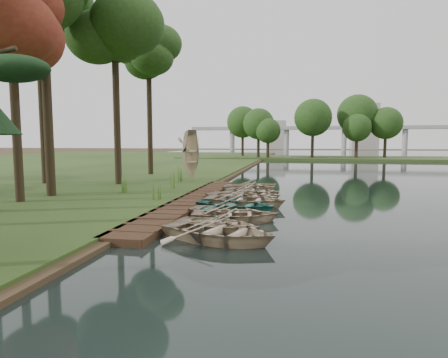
% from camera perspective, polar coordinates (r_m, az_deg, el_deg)
% --- Properties ---
extents(ground, '(300.00, 300.00, 0.00)m').
position_cam_1_polar(ground, '(18.59, -0.18, -4.05)').
color(ground, '#3D2F1D').
extents(boardwalk, '(1.60, 16.00, 0.30)m').
position_cam_1_polar(boardwalk, '(18.94, -4.94, -3.43)').
color(boardwalk, '#372315').
rests_on(boardwalk, ground).
extents(peninsula, '(50.00, 14.00, 0.45)m').
position_cam_1_polar(peninsula, '(68.19, 14.70, 3.08)').
color(peninsula, '#344820').
rests_on(peninsula, ground).
extents(far_trees, '(45.60, 5.60, 8.80)m').
position_cam_1_polar(far_trees, '(68.07, 12.00, 8.36)').
color(far_trees, black).
rests_on(far_trees, peninsula).
extents(bridge, '(95.90, 4.00, 8.60)m').
position_cam_1_polar(bridge, '(138.32, 14.68, 7.17)').
color(bridge, '#A5A5A0').
rests_on(bridge, ground).
extents(building_a, '(10.00, 8.00, 18.00)m').
position_cam_1_polar(building_a, '(160.29, 20.61, 7.45)').
color(building_a, '#A5A5A0').
rests_on(building_a, ground).
extents(building_b, '(8.00, 8.00, 12.00)m').
position_cam_1_polar(building_b, '(163.23, 7.99, 6.67)').
color(building_b, '#A5A5A0').
rests_on(building_b, ground).
extents(rowboat_0, '(4.42, 3.73, 0.78)m').
position_cam_1_polar(rowboat_0, '(11.76, -0.80, -7.63)').
color(rowboat_0, tan).
rests_on(rowboat_0, water).
extents(rowboat_1, '(3.53, 2.90, 0.64)m').
position_cam_1_polar(rowboat_1, '(13.04, -1.03, -6.62)').
color(rowboat_1, tan).
rests_on(rowboat_1, water).
extents(rowboat_2, '(3.74, 2.92, 0.71)m').
position_cam_1_polar(rowboat_2, '(14.58, 1.74, -5.17)').
color(rowboat_2, tan).
rests_on(rowboat_2, water).
extents(rowboat_3, '(3.48, 2.74, 0.65)m').
position_cam_1_polar(rowboat_3, '(15.50, 0.40, -4.61)').
color(rowboat_3, tan).
rests_on(rowboat_3, water).
extents(rowboat_4, '(4.14, 3.40, 0.75)m').
position_cam_1_polar(rowboat_4, '(16.68, 1.82, -3.71)').
color(rowboat_4, '#2A7566').
rests_on(rowboat_4, water).
extents(rowboat_5, '(4.13, 3.09, 0.82)m').
position_cam_1_polar(rowboat_5, '(17.80, 3.07, -3.01)').
color(rowboat_5, tan).
rests_on(rowboat_5, water).
extents(rowboat_6, '(4.18, 3.37, 0.77)m').
position_cam_1_polar(rowboat_6, '(19.22, 2.76, -2.43)').
color(rowboat_6, tan).
rests_on(rowboat_6, water).
extents(rowboat_7, '(4.01, 3.44, 0.70)m').
position_cam_1_polar(rowboat_7, '(20.31, 4.18, -2.09)').
color(rowboat_7, tan).
rests_on(rowboat_7, water).
extents(rowboat_8, '(3.86, 3.25, 0.68)m').
position_cam_1_polar(rowboat_8, '(21.57, 4.36, -1.66)').
color(rowboat_8, tan).
rests_on(rowboat_8, water).
extents(rowboat_9, '(3.50, 2.66, 0.68)m').
position_cam_1_polar(rowboat_9, '(23.23, 3.87, -1.13)').
color(rowboat_9, tan).
rests_on(rowboat_9, water).
extents(rowboat_10, '(4.00, 3.54, 0.69)m').
position_cam_1_polar(rowboat_10, '(24.12, 4.41, -0.87)').
color(rowboat_10, tan).
rests_on(rowboat_10, water).
extents(stored_rowboat, '(4.43, 3.79, 0.78)m').
position_cam_1_polar(stored_rowboat, '(28.93, -4.97, 0.81)').
color(stored_rowboat, tan).
rests_on(stored_rowboat, bank).
extents(tree_2, '(4.27, 4.27, 10.26)m').
position_cam_1_polar(tree_2, '(20.97, -29.77, 20.20)').
color(tree_2, black).
rests_on(tree_2, bank).
extents(tree_4, '(4.59, 4.59, 12.20)m').
position_cam_1_polar(tree_4, '(27.17, -16.37, 21.02)').
color(tree_4, black).
rests_on(tree_4, bank).
extents(tree_5, '(4.85, 4.85, 13.25)m').
position_cam_1_polar(tree_5, '(29.62, -26.48, 21.22)').
color(tree_5, black).
rests_on(tree_5, bank).
extents(tree_6, '(4.68, 4.68, 12.19)m').
position_cam_1_polar(tree_6, '(34.28, -11.43, 17.78)').
color(tree_6, black).
rests_on(tree_6, bank).
extents(reeds_0, '(0.60, 0.60, 0.90)m').
position_cam_1_polar(reeds_0, '(18.71, -10.33, -1.77)').
color(reeds_0, '#3F661E').
rests_on(reeds_0, bank).
extents(reeds_1, '(0.60, 0.60, 0.97)m').
position_cam_1_polar(reeds_1, '(23.10, -7.97, -0.23)').
color(reeds_1, '#3F661E').
rests_on(reeds_1, bank).
extents(reeds_2, '(0.60, 0.60, 0.94)m').
position_cam_1_polar(reeds_2, '(21.77, -15.16, -0.77)').
color(reeds_2, '#3F661E').
rests_on(reeds_2, bank).
extents(reeds_3, '(0.60, 0.60, 1.14)m').
position_cam_1_polar(reeds_3, '(26.74, -6.92, 0.78)').
color(reeds_3, '#3F661E').
rests_on(reeds_3, bank).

